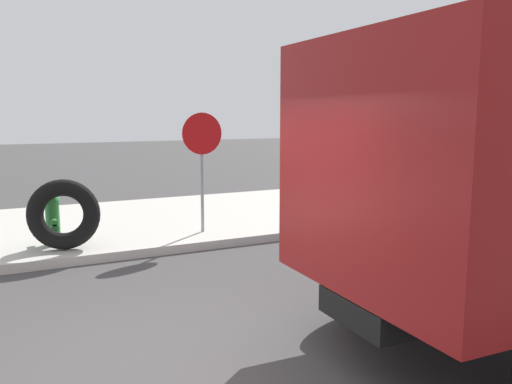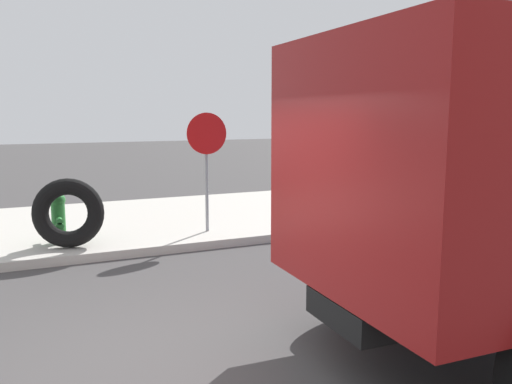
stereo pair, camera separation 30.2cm
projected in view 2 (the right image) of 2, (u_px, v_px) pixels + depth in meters
ground_plane at (135, 379)px, 4.68m from camera, size 80.00×80.00×0.00m
sidewalk_curb at (69, 228)px, 10.53m from camera, size 36.00×5.00×0.15m
fire_hydrant at (58, 216)px, 8.95m from camera, size 0.26×0.59×0.87m
loose_tire at (68, 213)px, 8.61m from camera, size 1.19×0.60×1.16m
stop_sign at (207, 150)px, 9.67m from camera, size 0.76×0.08×2.21m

